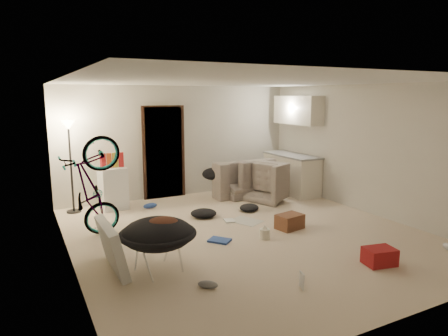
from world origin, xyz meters
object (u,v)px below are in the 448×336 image
bicycle (93,211)px  tv_box (112,247)px  armchair (272,185)px  drink_case_a (290,222)px  juicer (265,233)px  drink_case_b (379,256)px  floor_lamp (70,147)px  mini_fridge (113,188)px  saucer_chair (158,241)px  sofa (250,180)px  kitchen_counter (291,174)px

bicycle → tv_box: 1.40m
armchair → drink_case_a: 2.11m
armchair → juicer: 2.64m
drink_case_a → drink_case_b: (0.18, -1.79, -0.01)m
drink_case_b → tv_box: bearing=167.5°
floor_lamp → juicer: floor_lamp is taller
drink_case_b → drink_case_a: bearing=107.7°
mini_fridge → tv_box: size_ratio=0.87×
saucer_chair → drink_case_a: 2.65m
sofa → drink_case_a: size_ratio=4.66×
sofa → kitchen_counter: bearing=150.9°
tv_box → juicer: tv_box is taller
tv_box → juicer: bearing=1.4°
tv_box → juicer: 2.45m
juicer → bicycle: bearing=151.6°
drink_case_a → bicycle: bearing=150.2°
sofa → bicycle: 4.14m
tv_box → floor_lamp: bearing=91.4°
saucer_chair → drink_case_a: saucer_chair is taller
armchair → tv_box: bearing=95.3°
kitchen_counter → drink_case_b: bearing=-110.3°
mini_fridge → drink_case_b: mini_fridge is taller
mini_fridge → tv_box: (-0.66, -2.99, -0.10)m
floor_lamp → armchair: floor_lamp is taller
drink_case_a → drink_case_b: 1.80m
saucer_chair → drink_case_b: (2.75, -1.19, -0.31)m
kitchen_counter → drink_case_a: 2.71m
sofa → juicer: bearing=61.3°
sofa → armchair: bearing=100.5°
bicycle → saucer_chair: 1.78m
armchair → drink_case_b: bearing=145.4°
mini_fridge → juicer: size_ratio=3.61×
armchair → tv_box: tv_box is taller
tv_box → drink_case_a: size_ratio=2.21×
juicer → tv_box: bearing=-178.2°
kitchen_counter → mini_fridge: (-4.07, 0.55, -0.01)m
armchair → bicycle: bearing=77.8°
bicycle → sofa: bearing=-71.7°
mini_fridge → bicycle: bearing=-116.3°
mini_fridge → kitchen_counter: bearing=-11.3°
tv_box → drink_case_b: size_ratio=2.44×
sofa → juicer: sofa is taller
armchair → drink_case_b: armchair is taller
drink_case_a → juicer: bearing=-171.7°
kitchen_counter → bicycle: bearing=-167.6°
sofa → mini_fridge: bearing=-3.6°
kitchen_counter → tv_box: (-4.73, -2.44, -0.11)m
armchair → drink_case_a: bearing=130.9°
mini_fridge → tv_box: bearing=-106.2°
kitchen_counter → saucer_chair: kitchen_counter is taller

